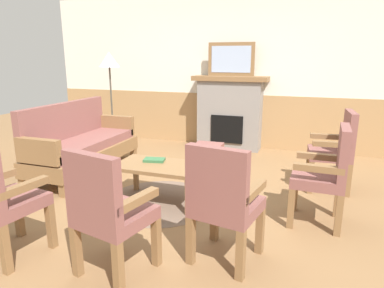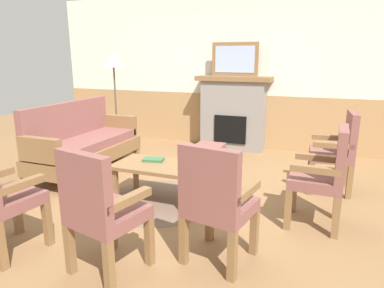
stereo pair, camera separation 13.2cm
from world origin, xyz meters
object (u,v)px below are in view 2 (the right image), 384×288
at_px(fireplace, 233,112).
at_px(coffee_table, 158,169).
at_px(armchair_front_left, 100,207).
at_px(book_on_table, 153,160).
at_px(armchair_near_fireplace, 338,148).
at_px(armchair_by_window_left, 324,173).
at_px(couch, 84,144).
at_px(framed_picture, 235,59).
at_px(armchair_front_center, 216,200).
at_px(footstool, 209,150).
at_px(floor_lamp_by_couch, 114,66).

relative_size(fireplace, coffee_table, 1.35).
relative_size(fireplace, armchair_front_left, 1.33).
distance_m(book_on_table, armchair_near_fireplace, 2.19).
distance_m(fireplace, coffee_table, 2.60).
xyz_separation_m(fireplace, armchair_by_window_left, (1.55, -2.52, -0.11)).
bearing_deg(couch, framed_picture, 50.31).
bearing_deg(armchair_front_center, footstool, 109.74).
xyz_separation_m(coffee_table, armchair_near_fireplace, (1.87, 1.06, 0.15)).
xyz_separation_m(coffee_table, armchair_front_left, (0.23, -1.36, 0.15)).
bearing_deg(framed_picture, floor_lamp_by_couch, -161.90).
distance_m(fireplace, armchair_near_fireplace, 2.27).
height_order(armchair_front_left, armchair_front_center, same).
bearing_deg(couch, floor_lamp_by_couch, 103.87).
height_order(book_on_table, armchair_front_left, armchair_front_left).
xyz_separation_m(book_on_table, armchair_by_window_left, (1.83, -0.04, 0.08)).
relative_size(footstool, floor_lamp_by_couch, 0.24).
bearing_deg(framed_picture, armchair_front_center, -77.35).
height_order(book_on_table, armchair_near_fireplace, armchair_near_fireplace).
relative_size(fireplace, floor_lamp_by_couch, 0.77).
distance_m(fireplace, floor_lamp_by_couch, 2.24).
relative_size(coffee_table, floor_lamp_by_couch, 0.57).
height_order(armchair_near_fireplace, armchair_by_window_left, same).
bearing_deg(framed_picture, armchair_by_window_left, -58.52).
bearing_deg(armchair_by_window_left, couch, 170.62).
distance_m(framed_picture, floor_lamp_by_couch, 2.09).
relative_size(book_on_table, footstool, 0.58).
bearing_deg(couch, book_on_table, -19.72).
relative_size(framed_picture, floor_lamp_by_couch, 0.48).
height_order(framed_picture, armchair_near_fireplace, framed_picture).
xyz_separation_m(fireplace, framed_picture, (0.00, 0.00, 0.91)).
bearing_deg(armchair_front_left, armchair_front_center, 30.35).
relative_size(coffee_table, armchair_near_fireplace, 0.98).
bearing_deg(armchair_front_center, armchair_front_left, -149.65).
bearing_deg(book_on_table, armchair_front_left, -77.26).
distance_m(armchair_near_fireplace, armchair_front_center, 2.17).
height_order(armchair_front_left, floor_lamp_by_couch, floor_lamp_by_couch).
height_order(couch, footstool, couch).
xyz_separation_m(book_on_table, armchair_near_fireplace, (1.97, 0.97, 0.08)).
height_order(book_on_table, footstool, book_on_table).
distance_m(framed_picture, couch, 2.84).
relative_size(book_on_table, armchair_by_window_left, 0.24).
bearing_deg(armchair_by_window_left, armchair_near_fireplace, 82.22).
distance_m(couch, footstool, 1.80).
bearing_deg(armchair_near_fireplace, floor_lamp_by_couch, 166.67).
height_order(couch, floor_lamp_by_couch, floor_lamp_by_couch).
bearing_deg(armchair_by_window_left, armchair_front_center, -127.98).
bearing_deg(book_on_table, couch, 160.28).
distance_m(fireplace, armchair_front_left, 3.94).
distance_m(couch, book_on_table, 1.46).
height_order(fireplace, framed_picture, framed_picture).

